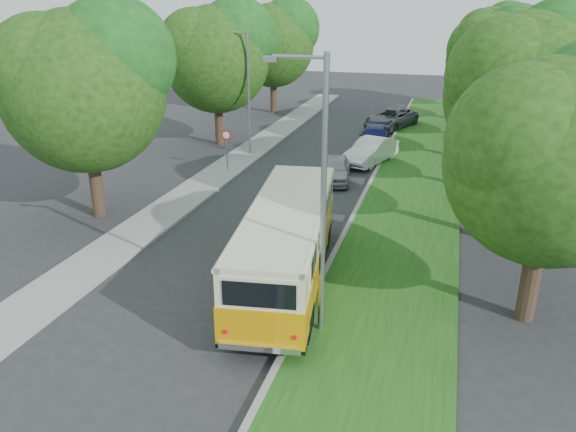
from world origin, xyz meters
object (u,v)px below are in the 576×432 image
(lamppost_near, at_px, (320,192))
(car_white, at_px, (371,151))
(car_blue, at_px, (374,138))
(lamppost_far, at_px, (247,89))
(car_grey, at_px, (391,118))
(car_silver, at_px, (335,169))
(vintage_bus, at_px, (287,245))

(lamppost_near, distance_m, car_white, 19.01)
(car_blue, bearing_deg, lamppost_far, -156.11)
(car_blue, distance_m, car_grey, 6.47)
(car_silver, distance_m, car_white, 4.21)
(lamppost_far, xyz_separation_m, car_silver, (6.37, -3.87, -3.45))
(lamppost_near, relative_size, car_white, 1.77)
(vintage_bus, height_order, car_grey, vintage_bus)
(car_blue, bearing_deg, lamppost_near, -90.01)
(car_white, bearing_deg, car_blue, 113.99)
(lamppost_near, xyz_separation_m, vintage_bus, (-1.71, 2.66, -2.92))
(lamppost_near, distance_m, car_grey, 29.10)
(car_silver, xyz_separation_m, car_blue, (0.98, 7.76, 0.01))
(car_white, distance_m, car_grey, 10.22)
(lamppost_near, height_order, vintage_bus, lamppost_near)
(car_silver, bearing_deg, lamppost_far, 139.25)
(car_silver, xyz_separation_m, car_white, (1.33, 3.99, 0.08))
(vintage_bus, xyz_separation_m, car_silver, (-0.83, 11.96, -0.78))
(car_blue, bearing_deg, car_silver, -101.17)
(lamppost_far, distance_m, car_grey, 13.33)
(lamppost_near, height_order, car_blue, lamppost_near)
(vintage_bus, bearing_deg, car_silver, 86.14)
(lamppost_near, distance_m, vintage_bus, 4.31)
(lamppost_far, height_order, car_white, lamppost_far)
(vintage_bus, relative_size, car_silver, 2.50)
(car_silver, bearing_deg, vintage_bus, -95.46)
(car_silver, relative_size, car_grey, 0.73)
(lamppost_near, xyz_separation_m, car_grey, (-1.21, 28.84, -3.63))
(lamppost_far, height_order, car_grey, lamppost_far)
(vintage_bus, distance_m, car_silver, 12.02)
(car_blue, height_order, car_grey, car_grey)
(lamppost_far, distance_m, vintage_bus, 17.60)
(lamppost_near, relative_size, car_silver, 2.06)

